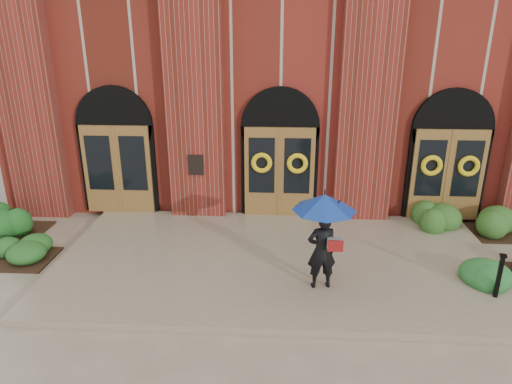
{
  "coord_description": "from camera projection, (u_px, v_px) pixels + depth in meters",
  "views": [
    {
      "loc": [
        0.03,
        -9.2,
        5.15
      ],
      "look_at": [
        -0.54,
        1.0,
        1.44
      ],
      "focal_mm": 32.0,
      "sensor_mm": 36.0,
      "label": 1
    }
  ],
  "objects": [
    {
      "name": "hedge_wall_right",
      "position": [
        482.0,
        221.0,
        11.96
      ],
      "size": [
        2.74,
        1.09,
        0.7
      ],
      "primitive_type": "ellipsoid",
      "color": "#2C551E",
      "rests_on": "ground"
    },
    {
      "name": "church_building",
      "position": [
        281.0,
        72.0,
        17.44
      ],
      "size": [
        16.2,
        12.53,
        7.0
      ],
      "color": "maroon",
      "rests_on": "ground"
    },
    {
      "name": "hedge_front_left",
      "position": [
        22.0,
        251.0,
        10.63
      ],
      "size": [
        1.24,
        1.06,
        0.44
      ],
      "primitive_type": "ellipsoid",
      "color": "#21521C",
      "rests_on": "ground"
    },
    {
      "name": "ground",
      "position": [
        277.0,
        267.0,
        10.39
      ],
      "size": [
        90.0,
        90.0,
        0.0
      ],
      "primitive_type": "plane",
      "color": "tan",
      "rests_on": "ground"
    },
    {
      "name": "metal_post",
      "position": [
        499.0,
        275.0,
        8.81
      ],
      "size": [
        0.16,
        0.16,
        0.92
      ],
      "rotation": [
        0.0,
        0.0,
        -0.31
      ],
      "color": "black",
      "rests_on": "landing"
    },
    {
      "name": "landing",
      "position": [
        277.0,
        261.0,
        10.51
      ],
      "size": [
        10.0,
        5.3,
        0.15
      ],
      "primitive_type": "cube",
      "color": "gray",
      "rests_on": "ground"
    },
    {
      "name": "man_with_umbrella",
      "position": [
        323.0,
        224.0,
        8.86
      ],
      "size": [
        1.44,
        1.44,
        2.0
      ],
      "rotation": [
        0.0,
        0.0,
        3.31
      ],
      "color": "black",
      "rests_on": "landing"
    }
  ]
}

